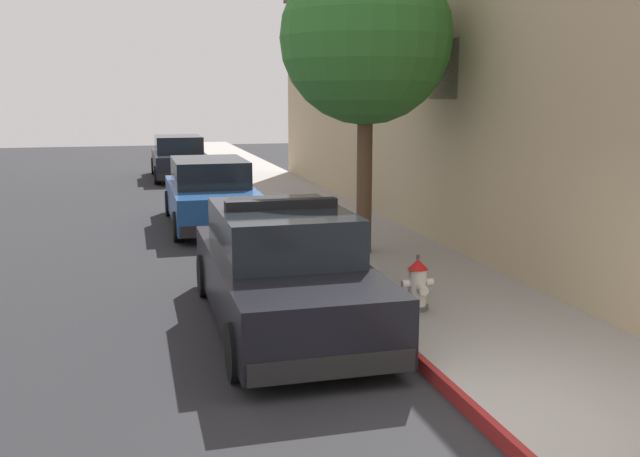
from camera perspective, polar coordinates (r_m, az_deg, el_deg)
ground_plane at (r=15.74m, az=-20.30°, el=-1.50°), size 33.14×60.00×0.20m
sidewalk_pavement at (r=16.23m, az=1.21°, el=0.17°), size 2.73×60.00×0.16m
curb_painted_edge at (r=15.91m, az=-3.65°, el=-0.07°), size 0.08×60.00×0.16m
storefront_building at (r=15.99m, az=22.97°, el=11.03°), size 8.08×27.99×6.72m
police_cruiser at (r=9.43m, az=-2.98°, el=-3.36°), size 1.94×4.84×1.68m
parked_car_silver_ahead at (r=16.90m, az=-8.78°, el=2.72°), size 1.94×4.84×1.56m
parked_car_dark_far at (r=27.00m, az=-11.23°, el=5.54°), size 1.94×4.84×1.56m
fire_hydrant at (r=9.70m, az=7.82°, el=-4.46°), size 0.44×0.40×0.76m
street_tree at (r=12.97m, az=3.70°, el=14.93°), size 3.05×3.05×5.38m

